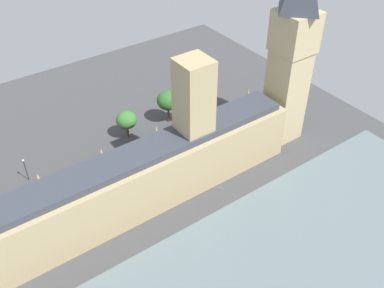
% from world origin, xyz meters
% --- Properties ---
extents(ground_plane, '(148.84, 148.84, 0.00)m').
position_xyz_m(ground_plane, '(0.00, 0.00, 0.00)').
color(ground_plane, '#424244').
extents(parliament_building, '(11.15, 78.84, 33.39)m').
position_xyz_m(parliament_building, '(-1.99, -1.66, 8.69)').
color(parliament_building, tan).
rests_on(parliament_building, ground).
extents(clock_tower, '(9.55, 9.55, 54.41)m').
position_xyz_m(clock_tower, '(-1.17, -45.26, 28.11)').
color(clock_tower, tan).
rests_on(clock_tower, ground).
extents(double_decker_bus_leading, '(2.66, 10.50, 4.75)m').
position_xyz_m(double_decker_bus_leading, '(13.34, -17.71, 2.63)').
color(double_decker_bus_leading, red).
rests_on(double_decker_bus_leading, ground).
extents(double_decker_bus_kerbside, '(2.88, 10.57, 4.75)m').
position_xyz_m(double_decker_bus_kerbside, '(13.36, 7.45, 2.63)').
color(double_decker_bus_kerbside, red).
rests_on(double_decker_bus_kerbside, ground).
extents(car_blue_midblock, '(1.93, 4.60, 1.74)m').
position_xyz_m(car_blue_midblock, '(11.94, 16.02, 0.89)').
color(car_blue_midblock, navy).
rests_on(car_blue_midblock, ground).
extents(car_black_corner, '(1.85, 4.67, 1.74)m').
position_xyz_m(car_black_corner, '(12.28, 24.73, 0.89)').
color(car_black_corner, black).
rests_on(car_black_corner, ground).
extents(pedestrian_far_end, '(0.66, 0.58, 1.66)m').
position_xyz_m(pedestrian_far_end, '(5.60, 29.41, 0.75)').
color(pedestrian_far_end, black).
rests_on(pedestrian_far_end, ground).
extents(pedestrian_near_tower, '(0.70, 0.64, 1.71)m').
position_xyz_m(pedestrian_near_tower, '(5.26, 1.41, 0.77)').
color(pedestrian_near_tower, navy).
rests_on(pedestrian_near_tower, ground).
extents(pedestrian_under_trees, '(0.59, 0.49, 1.56)m').
position_xyz_m(pedestrian_under_trees, '(5.36, 28.98, 0.70)').
color(pedestrian_under_trees, maroon).
rests_on(pedestrian_under_trees, ground).
extents(plane_tree_trailing, '(6.51, 6.51, 10.09)m').
position_xyz_m(plane_tree_trailing, '(22.81, -22.86, 7.29)').
color(plane_tree_trailing, brown).
rests_on(plane_tree_trailing, ground).
extents(plane_tree_by_river_gate, '(5.85, 5.85, 8.20)m').
position_xyz_m(plane_tree_by_river_gate, '(23.24, -9.32, 5.69)').
color(plane_tree_by_river_gate, brown).
rests_on(plane_tree_by_river_gate, ground).
extents(plane_tree_opposite_hall, '(4.43, 4.43, 7.51)m').
position_xyz_m(plane_tree_opposite_hall, '(21.31, -25.11, 5.56)').
color(plane_tree_opposite_hall, brown).
rests_on(plane_tree_opposite_hall, ground).
extents(street_lamp_slot_11, '(0.56, 0.56, 6.64)m').
position_xyz_m(street_lamp_slot_11, '(21.88, 20.12, 4.60)').
color(street_lamp_slot_11, black).
rests_on(street_lamp_slot_11, ground).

